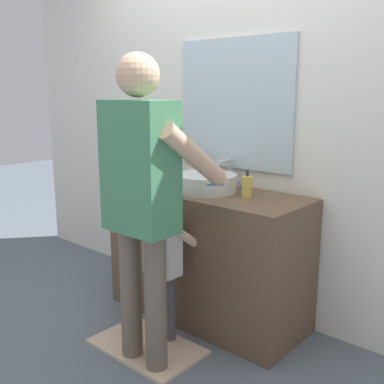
{
  "coord_description": "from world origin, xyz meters",
  "views": [
    {
      "loc": [
        1.79,
        -1.9,
        1.47
      ],
      "look_at": [
        0.0,
        0.15,
        0.87
      ],
      "focal_mm": 43.1,
      "sensor_mm": 36.0,
      "label": 1
    }
  ],
  "objects": [
    {
      "name": "ground_plane",
      "position": [
        0.0,
        0.0,
        0.0
      ],
      "size": [
        14.0,
        14.0,
        0.0
      ],
      "primitive_type": "plane",
      "color": "slate"
    },
    {
      "name": "sink_basin",
      "position": [
        0.0,
        0.28,
        0.91
      ],
      "size": [
        0.39,
        0.39,
        0.11
      ],
      "color": "silver",
      "rests_on": "vanity_cabinet"
    },
    {
      "name": "faucet",
      "position": [
        0.0,
        0.51,
        0.93
      ],
      "size": [
        0.18,
        0.14,
        0.18
      ],
      "color": "#B7BABF",
      "rests_on": "vanity_cabinet"
    },
    {
      "name": "bath_mat",
      "position": [
        0.0,
        -0.25,
        0.01
      ],
      "size": [
        0.64,
        0.4,
        0.02
      ],
      "primitive_type": "cube",
      "color": "#CCAD8E",
      "rests_on": "ground"
    },
    {
      "name": "child_toddler",
      "position": [
        0.0,
        -0.1,
        0.55
      ],
      "size": [
        0.28,
        0.28,
        0.92
      ],
      "color": "#47474C",
      "rests_on": "ground"
    },
    {
      "name": "adult_parent",
      "position": [
        0.1,
        -0.34,
        0.99
      ],
      "size": [
        0.51,
        0.54,
        1.65
      ],
      "color": "#6B5B4C",
      "rests_on": "ground"
    },
    {
      "name": "toothbrush_cup",
      "position": [
        -0.4,
        0.26,
        0.9
      ],
      "size": [
        0.07,
        0.07,
        0.21
      ],
      "color": "silver",
      "rests_on": "vanity_cabinet"
    },
    {
      "name": "vanity_cabinet",
      "position": [
        0.0,
        0.3,
        0.42
      ],
      "size": [
        1.3,
        0.54,
        0.85
      ],
      "primitive_type": "cube",
      "color": "brown",
      "rests_on": "ground"
    },
    {
      "name": "back_wall",
      "position": [
        0.0,
        0.62,
        1.35
      ],
      "size": [
        4.4,
        0.1,
        2.7
      ],
      "color": "silver",
      "rests_on": "ground"
    },
    {
      "name": "soap_bottle",
      "position": [
        0.29,
        0.31,
        0.92
      ],
      "size": [
        0.06,
        0.06,
        0.17
      ],
      "color": "gold",
      "rests_on": "vanity_cabinet"
    }
  ]
}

